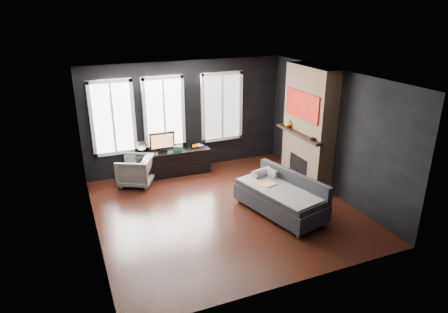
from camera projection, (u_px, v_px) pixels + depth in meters
name	position (u px, v px, depth m)	size (l,w,h in m)	color
floor	(225.00, 210.00, 8.14)	(5.00, 5.00, 0.00)	black
ceiling	(225.00, 77.00, 7.18)	(5.00, 5.00, 0.00)	white
wall_back	(186.00, 116.00, 9.81)	(5.00, 0.02, 2.70)	black
wall_left	(90.00, 167.00, 6.76)	(0.02, 5.00, 2.70)	black
wall_right	(332.00, 133.00, 8.56)	(0.02, 5.00, 2.70)	black
windows	(166.00, 76.00, 9.25)	(4.00, 0.16, 1.76)	white
fireplace	(309.00, 126.00, 9.01)	(0.70, 1.62, 2.70)	#93724C
sofa	(280.00, 195.00, 7.87)	(0.95, 1.89, 0.81)	black
stripe_pillow	(271.00, 176.00, 8.30)	(0.07, 0.31, 0.31)	gray
armchair	(135.00, 169.00, 9.17)	(0.73, 0.69, 0.75)	silver
media_console	(173.00, 162.00, 9.80)	(1.79, 0.56, 0.61)	black
monitor	(162.00, 141.00, 9.49)	(0.62, 0.13, 0.55)	black
desk_fan	(142.00, 147.00, 9.39)	(0.24, 0.24, 0.34)	#969696
mug	(195.00, 146.00, 9.78)	(0.11, 0.09, 0.11)	#F66504
book	(196.00, 142.00, 9.92)	(0.16, 0.02, 0.21)	tan
storage_box	(178.00, 148.00, 9.64)	(0.21, 0.14, 0.12)	#2A6739
mantel_vase	(288.00, 123.00, 9.31)	(0.19, 0.19, 0.19)	gold
mantel_clock	(313.00, 139.00, 8.48)	(0.13, 0.13, 0.04)	black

